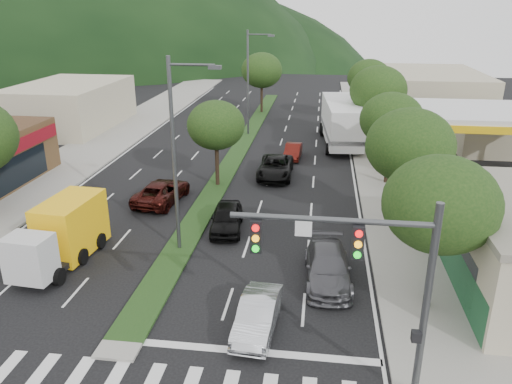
# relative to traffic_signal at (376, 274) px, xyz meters

# --- Properties ---
(ground) EXTENTS (160.00, 160.00, 0.00)m
(ground) POSITION_rel_traffic_signal_xyz_m (-9.03, 1.54, -4.65)
(ground) COLOR black
(ground) RESTS_ON ground
(sidewalk_right) EXTENTS (5.00, 90.00, 0.15)m
(sidewalk_right) POSITION_rel_traffic_signal_xyz_m (3.47, 26.54, -4.57)
(sidewalk_right) COLOR gray
(sidewalk_right) RESTS_ON ground
(sidewalk_left) EXTENTS (6.00, 90.00, 0.15)m
(sidewalk_left) POSITION_rel_traffic_signal_xyz_m (-22.03, 26.54, -4.57)
(sidewalk_left) COLOR gray
(sidewalk_left) RESTS_ON ground
(median) EXTENTS (1.60, 56.00, 0.12)m
(median) POSITION_rel_traffic_signal_xyz_m (-9.03, 29.54, -4.59)
(median) COLOR #1B3714
(median) RESTS_ON ground
(crosswalk) EXTENTS (19.00, 2.20, 0.01)m
(crosswalk) POSITION_rel_traffic_signal_xyz_m (-9.03, -0.46, -4.64)
(crosswalk) COLOR silver
(crosswalk) RESTS_ON ground
(traffic_signal) EXTENTS (6.12, 0.40, 7.00)m
(traffic_signal) POSITION_rel_traffic_signal_xyz_m (0.00, 0.00, 0.00)
(traffic_signal) COLOR #47494C
(traffic_signal) RESTS_ON ground
(gas_canopy) EXTENTS (12.20, 8.20, 5.25)m
(gas_canopy) POSITION_rel_traffic_signal_xyz_m (9.97, 23.54, 0.00)
(gas_canopy) COLOR silver
(gas_canopy) RESTS_ON ground
(bldg_left_far) EXTENTS (9.00, 14.00, 4.60)m
(bldg_left_far) POSITION_rel_traffic_signal_xyz_m (-28.03, 35.54, -2.35)
(bldg_left_far) COLOR #B6B191
(bldg_left_far) RESTS_ON ground
(bldg_right_far) EXTENTS (10.00, 16.00, 5.20)m
(bldg_right_far) POSITION_rel_traffic_signal_xyz_m (10.47, 45.54, -2.05)
(bldg_right_far) COLOR #B6B191
(bldg_right_far) RESTS_ON ground
(tree_r_a) EXTENTS (4.60, 4.60, 6.63)m
(tree_r_a) POSITION_rel_traffic_signal_xyz_m (2.97, 5.54, 0.17)
(tree_r_a) COLOR black
(tree_r_a) RESTS_ON sidewalk_right
(tree_r_b) EXTENTS (4.80, 4.80, 6.94)m
(tree_r_b) POSITION_rel_traffic_signal_xyz_m (2.97, 13.54, 0.39)
(tree_r_b) COLOR black
(tree_r_b) RESTS_ON sidewalk_right
(tree_r_c) EXTENTS (4.40, 4.40, 6.48)m
(tree_r_c) POSITION_rel_traffic_signal_xyz_m (2.97, 21.54, 0.10)
(tree_r_c) COLOR black
(tree_r_c) RESTS_ON sidewalk_right
(tree_r_d) EXTENTS (5.00, 5.00, 7.17)m
(tree_r_d) POSITION_rel_traffic_signal_xyz_m (2.97, 31.54, 0.54)
(tree_r_d) COLOR black
(tree_r_d) RESTS_ON sidewalk_right
(tree_r_e) EXTENTS (4.60, 4.60, 6.71)m
(tree_r_e) POSITION_rel_traffic_signal_xyz_m (2.97, 41.54, 0.25)
(tree_r_e) COLOR black
(tree_r_e) RESTS_ON sidewalk_right
(tree_med_near) EXTENTS (4.00, 4.00, 6.02)m
(tree_med_near) POSITION_rel_traffic_signal_xyz_m (-9.03, 19.54, -0.22)
(tree_med_near) COLOR black
(tree_med_near) RESTS_ON median
(tree_med_far) EXTENTS (4.80, 4.80, 6.94)m
(tree_med_far) POSITION_rel_traffic_signal_xyz_m (-9.03, 45.54, 0.36)
(tree_med_far) COLOR black
(tree_med_far) RESTS_ON median
(streetlight_near) EXTENTS (2.60, 0.25, 10.00)m
(streetlight_near) POSITION_rel_traffic_signal_xyz_m (-8.82, 9.54, 0.94)
(streetlight_near) COLOR #47494C
(streetlight_near) RESTS_ON ground
(streetlight_mid) EXTENTS (2.60, 0.25, 10.00)m
(streetlight_mid) POSITION_rel_traffic_signal_xyz_m (-8.82, 34.54, 0.94)
(streetlight_mid) COLOR #47494C
(streetlight_mid) RESTS_ON ground
(sedan_silver) EXTENTS (1.71, 4.19, 1.35)m
(sedan_silver) POSITION_rel_traffic_signal_xyz_m (-4.00, 3.14, -3.97)
(sedan_silver) COLOR #B4B7BD
(sedan_silver) RESTS_ON ground
(suv_maroon) EXTENTS (3.01, 5.45, 1.44)m
(suv_maroon) POSITION_rel_traffic_signal_xyz_m (-12.02, 16.01, -3.92)
(suv_maroon) COLOR #330E0B
(suv_maroon) RESTS_ON ground
(car_queue_a) EXTENTS (2.16, 4.44, 1.46)m
(car_queue_a) POSITION_rel_traffic_signal_xyz_m (-6.98, 12.27, -3.92)
(car_queue_a) COLOR black
(car_queue_a) RESTS_ON ground
(car_queue_b) EXTENTS (2.35, 5.20, 1.48)m
(car_queue_b) POSITION_rel_traffic_signal_xyz_m (-1.24, 7.27, -3.91)
(car_queue_b) COLOR #4D4C51
(car_queue_b) RESTS_ON ground
(car_queue_c) EXTENTS (1.43, 3.73, 1.21)m
(car_queue_c) POSITION_rel_traffic_signal_xyz_m (-4.11, 27.14, -4.04)
(car_queue_c) COLOR #55130E
(car_queue_c) RESTS_ON ground
(car_queue_d) EXTENTS (2.47, 5.35, 1.49)m
(car_queue_d) POSITION_rel_traffic_signal_xyz_m (-5.11, 22.14, -3.90)
(car_queue_d) COLOR black
(car_queue_d) RESTS_ON ground
(box_truck) EXTENTS (2.77, 6.22, 2.99)m
(box_truck) POSITION_rel_traffic_signal_xyz_m (-14.41, 7.68, -3.23)
(box_truck) COLOR silver
(box_truck) RESTS_ON ground
(motorhome) EXTENTS (3.98, 10.54, 3.96)m
(motorhome) POSITION_rel_traffic_signal_xyz_m (-0.03, 32.36, -2.53)
(motorhome) COLOR silver
(motorhome) RESTS_ON ground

